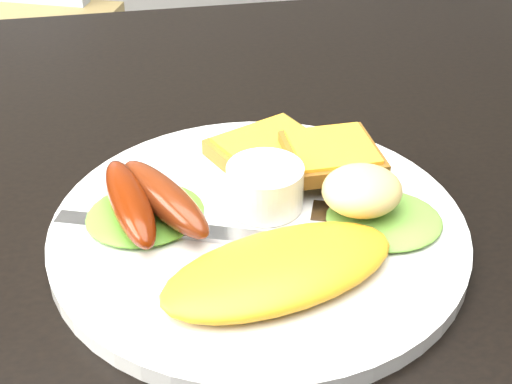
# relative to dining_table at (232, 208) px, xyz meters

# --- Properties ---
(dining_table) EXTENTS (1.20, 0.80, 0.04)m
(dining_table) POSITION_rel_dining_table_xyz_m (0.00, 0.00, 0.00)
(dining_table) COLOR black
(dining_table) RESTS_ON ground
(plate) EXTENTS (0.29, 0.29, 0.01)m
(plate) POSITION_rel_dining_table_xyz_m (0.01, -0.07, 0.03)
(plate) COLOR white
(plate) RESTS_ON dining_table
(lettuce_left) EXTENTS (0.10, 0.10, 0.01)m
(lettuce_left) POSITION_rel_dining_table_xyz_m (-0.07, -0.05, 0.04)
(lettuce_left) COLOR #4F8D2C
(lettuce_left) RESTS_ON plate
(lettuce_right) EXTENTS (0.09, 0.09, 0.01)m
(lettuce_right) POSITION_rel_dining_table_xyz_m (0.09, -0.08, 0.04)
(lettuce_right) COLOR #588A32
(lettuce_right) RESTS_ON plate
(omelette) EXTENTS (0.17, 0.11, 0.02)m
(omelette) POSITION_rel_dining_table_xyz_m (0.01, -0.13, 0.04)
(omelette) COLOR gold
(omelette) RESTS_ON plate
(sausage_a) EXTENTS (0.04, 0.11, 0.03)m
(sausage_a) POSITION_rel_dining_table_xyz_m (-0.08, -0.05, 0.05)
(sausage_a) COLOR #682107
(sausage_a) RESTS_ON lettuce_left
(sausage_b) EXTENTS (0.07, 0.11, 0.03)m
(sausage_b) POSITION_rel_dining_table_xyz_m (-0.05, -0.05, 0.05)
(sausage_b) COLOR maroon
(sausage_b) RESTS_ON lettuce_left
(ramekin) EXTENTS (0.06, 0.06, 0.03)m
(ramekin) POSITION_rel_dining_table_xyz_m (0.02, -0.05, 0.05)
(ramekin) COLOR white
(ramekin) RESTS_ON plate
(toast_a) EXTENTS (0.11, 0.11, 0.01)m
(toast_a) POSITION_rel_dining_table_xyz_m (0.03, 0.01, 0.04)
(toast_a) COLOR olive
(toast_a) RESTS_ON plate
(toast_b) EXTENTS (0.07, 0.07, 0.01)m
(toast_b) POSITION_rel_dining_table_xyz_m (0.07, -0.02, 0.05)
(toast_b) COLOR brown
(toast_b) RESTS_ON toast_a
(potato_salad) EXTENTS (0.06, 0.06, 0.03)m
(potato_salad) POSITION_rel_dining_table_xyz_m (0.08, -0.07, 0.06)
(potato_salad) COLOR #F9F5B0
(potato_salad) RESTS_ON lettuce_right
(fork) EXTENTS (0.17, 0.08, 0.00)m
(fork) POSITION_rel_dining_table_xyz_m (-0.04, -0.07, 0.03)
(fork) COLOR #ADAFB7
(fork) RESTS_ON plate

